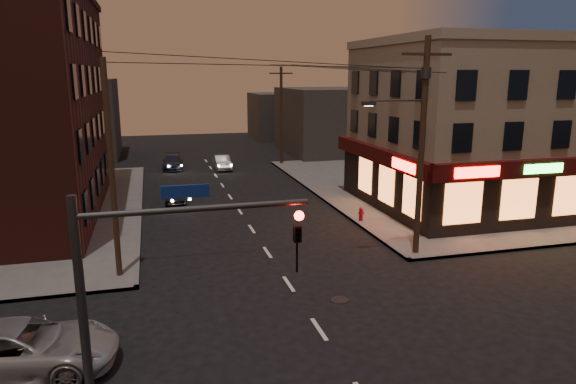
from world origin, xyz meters
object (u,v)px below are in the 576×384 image
object	(u,v)px
sedan_near	(177,195)
sedan_mid	(222,162)
sedan_far	(173,162)
fire_hydrant	(361,213)
suv_cross	(20,349)

from	to	relation	value
sedan_near	sedan_mid	xyz separation A→B (m)	(4.70, 12.05, 0.03)
sedan_mid	sedan_far	xyz separation A→B (m)	(-4.37, 1.26, 0.01)
sedan_far	fire_hydrant	world-z (taller)	sedan_far
sedan_far	sedan_near	bearing A→B (deg)	-88.29
suv_cross	fire_hydrant	world-z (taller)	suv_cross
sedan_mid	sedan_far	world-z (taller)	sedan_far
sedan_near	sedan_mid	world-z (taller)	sedan_mid
sedan_near	sedan_mid	size ratio (longest dim) A/B	0.92
sedan_mid	sedan_far	bearing A→B (deg)	163.79
suv_cross	sedan_near	distance (m)	19.90
sedan_near	sedan_far	world-z (taller)	sedan_far
suv_cross	fire_hydrant	bearing A→B (deg)	-46.03
sedan_mid	sedan_far	size ratio (longest dim) A/B	0.87
suv_cross	sedan_far	size ratio (longest dim) A/B	1.26
sedan_mid	sedan_near	bearing A→B (deg)	-111.43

